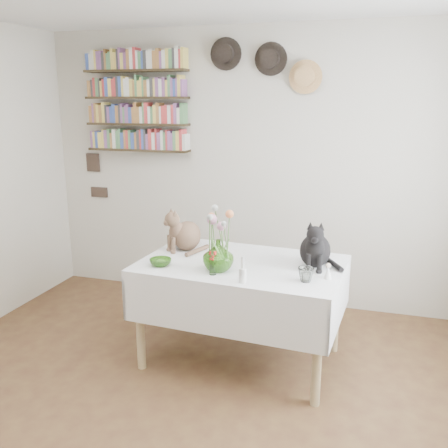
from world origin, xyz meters
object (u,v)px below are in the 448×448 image
(black_cat, at_px, (316,242))
(bookshelf_unit, at_px, (137,102))
(tabby_cat, at_px, (187,228))
(flower_vase, at_px, (218,255))
(dining_table, at_px, (241,287))

(black_cat, relative_size, bookshelf_unit, 0.35)
(tabby_cat, distance_m, bookshelf_unit, 1.54)
(black_cat, distance_m, flower_vase, 0.68)
(tabby_cat, bearing_deg, flower_vase, -4.49)
(dining_table, bearing_deg, black_cat, 9.12)
(black_cat, bearing_deg, dining_table, -175.40)
(black_cat, relative_size, flower_vase, 1.60)
(tabby_cat, xyz_separation_m, black_cat, (0.98, -0.11, 0.00))
(tabby_cat, relative_size, bookshelf_unit, 0.34)
(tabby_cat, xyz_separation_m, bookshelf_unit, (-0.83, 0.90, 0.92))
(tabby_cat, relative_size, black_cat, 0.97)
(flower_vase, bearing_deg, bookshelf_unit, 132.86)
(dining_table, height_order, flower_vase, flower_vase)
(tabby_cat, height_order, black_cat, black_cat)
(tabby_cat, height_order, flower_vase, tabby_cat)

